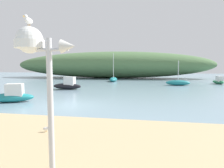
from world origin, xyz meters
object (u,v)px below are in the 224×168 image
(sailboat_near_shore, at_px, (178,83))
(motorboat_inner_mooring, at_px, (11,95))
(seagull_on_radar, at_px, (28,20))
(mast_structure, at_px, (36,53))
(seagull_near_waterline, at_px, (47,128))
(motorboat_by_sandbar, at_px, (68,85))
(motorboat_mid_channel, at_px, (219,81))
(sailboat_outer_mooring, at_px, (113,79))

(sailboat_near_shore, height_order, motorboat_inner_mooring, sailboat_near_shore)
(seagull_on_radar, relative_size, sailboat_near_shore, 0.09)
(mast_structure, bearing_deg, seagull_near_waterline, 116.60)
(motorboat_by_sandbar, xyz_separation_m, sailboat_near_shore, (12.98, 6.88, -0.14))
(mast_structure, height_order, seagull_near_waterline, mast_structure)
(mast_structure, xyz_separation_m, motorboat_by_sandbar, (-6.65, 17.04, -2.40))
(seagull_on_radar, relative_size, motorboat_inner_mooring, 0.08)
(motorboat_mid_channel, xyz_separation_m, seagull_near_waterline, (-13.98, -24.39, -0.09))
(motorboat_inner_mooring, bearing_deg, motorboat_by_sandbar, 83.66)
(motorboat_by_sandbar, bearing_deg, motorboat_mid_channel, 28.00)
(seagull_on_radar, bearing_deg, motorboat_mid_channel, 65.05)
(motorboat_by_sandbar, distance_m, motorboat_inner_mooring, 8.19)
(mast_structure, distance_m, seagull_on_radar, 0.66)
(sailboat_outer_mooring, distance_m, seagull_near_waterline, 26.32)
(mast_structure, xyz_separation_m, seagull_on_radar, (-0.13, -0.01, 0.65))
(sailboat_outer_mooring, bearing_deg, seagull_near_waterline, -85.47)
(sailboat_near_shore, relative_size, motorboat_mid_channel, 1.21)
(mast_structure, distance_m, sailboat_outer_mooring, 29.42)
(seagull_on_radar, bearing_deg, motorboat_inner_mooring, 129.79)
(motorboat_mid_channel, relative_size, seagull_near_waterline, 8.74)
(sailboat_near_shore, bearing_deg, motorboat_inner_mooring, -132.76)
(mast_structure, height_order, sailboat_near_shore, mast_structure)
(seagull_near_waterline, bearing_deg, motorboat_inner_mooring, 135.41)
(seagull_near_waterline, bearing_deg, sailboat_near_shore, 69.76)
(seagull_on_radar, xyz_separation_m, seagull_near_waterline, (-1.30, 2.88, -3.24))
(sailboat_near_shore, bearing_deg, seagull_on_radar, -105.12)
(motorboat_mid_channel, bearing_deg, sailboat_near_shore, -151.81)
(mast_structure, relative_size, motorboat_by_sandbar, 0.96)
(seagull_on_radar, distance_m, sailboat_near_shore, 24.99)
(sailboat_near_shore, relative_size, seagull_near_waterline, 10.56)
(sailboat_outer_mooring, height_order, sailboat_near_shore, sailboat_outer_mooring)
(seagull_on_radar, bearing_deg, sailboat_near_shore, 74.88)
(motorboat_by_sandbar, distance_m, sailboat_near_shore, 14.69)
(motorboat_mid_channel, distance_m, motorboat_inner_mooring, 27.22)
(seagull_near_waterline, bearing_deg, seagull_on_radar, -65.67)
(sailboat_outer_mooring, bearing_deg, sailboat_near_shore, -27.80)
(motorboat_mid_channel, bearing_deg, mast_structure, -114.73)
(sailboat_near_shore, relative_size, motorboat_inner_mooring, 0.98)
(sailboat_outer_mooring, distance_m, motorboat_inner_mooring, 20.60)
(sailboat_near_shore, height_order, seagull_near_waterline, sailboat_near_shore)
(seagull_on_radar, xyz_separation_m, motorboat_mid_channel, (12.68, 27.26, -3.14))
(seagull_on_radar, distance_m, motorboat_by_sandbar, 18.51)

